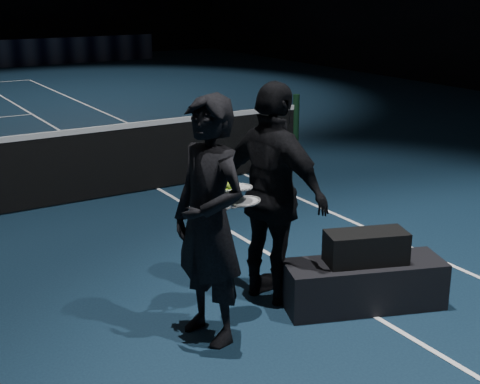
% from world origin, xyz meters
% --- Properties ---
extents(net_post_right, '(0.10, 0.10, 1.10)m').
position_xyz_m(net_post_right, '(6.40, 0.00, 0.55)').
color(net_post_right, black).
rests_on(net_post_right, floor).
extents(player_bench, '(1.44, 0.89, 0.41)m').
position_xyz_m(player_bench, '(4.16, -4.09, 0.20)').
color(player_bench, black).
rests_on(player_bench, floor).
extents(racket_bag, '(0.74, 0.51, 0.27)m').
position_xyz_m(racket_bag, '(4.16, -4.09, 0.55)').
color(racket_bag, black).
rests_on(racket_bag, player_bench).
extents(bag_signature, '(0.30, 0.11, 0.09)m').
position_xyz_m(bag_signature, '(4.16, -4.24, 0.55)').
color(bag_signature, white).
rests_on(bag_signature, racket_bag).
extents(player_a, '(0.59, 0.78, 1.92)m').
position_xyz_m(player_a, '(2.79, -3.85, 0.96)').
color(player_a, black).
rests_on(player_a, floor).
extents(player_b, '(0.73, 1.20, 1.92)m').
position_xyz_m(player_b, '(3.58, -3.54, 0.96)').
color(player_b, black).
rests_on(player_b, floor).
extents(racket_lower, '(0.71, 0.45, 0.03)m').
position_xyz_m(racket_lower, '(3.21, -3.69, 1.00)').
color(racket_lower, black).
rests_on(racket_lower, player_a).
extents(racket_upper, '(0.71, 0.49, 0.10)m').
position_xyz_m(racket_upper, '(3.15, -3.67, 1.12)').
color(racket_upper, black).
rests_on(racket_upper, player_b).
extents(tennis_balls, '(0.12, 0.10, 0.12)m').
position_xyz_m(tennis_balls, '(3.03, -3.76, 1.14)').
color(tennis_balls, '#91C229').
rests_on(tennis_balls, racket_upper).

